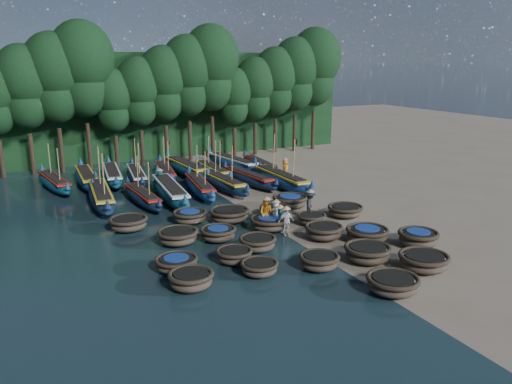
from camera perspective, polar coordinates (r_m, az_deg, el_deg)
name	(u,v)px	position (r m, az deg, el deg)	size (l,w,h in m)	color
ground	(266,223)	(29.49, 1.11, -3.56)	(120.00, 120.00, 0.00)	#7B6C5A
foliage_wall	(154,106)	(50.17, -11.63, 9.65)	(40.00, 3.00, 10.00)	black
coracle_3	(393,284)	(21.58, 15.35, -10.06)	(2.68, 2.68, 0.74)	brown
coracle_4	(424,261)	(24.21, 18.62, -7.48)	(2.82, 2.82, 0.78)	brown
coracle_5	(191,279)	(21.36, -7.44, -9.86)	(1.96, 1.96, 0.77)	brown
coracle_6	(259,267)	(22.49, 0.40, -8.62)	(2.09, 2.09, 0.64)	brown
coracle_7	(319,261)	(23.23, 7.23, -7.81)	(1.95, 1.95, 0.72)	brown
coracle_8	(368,253)	(24.42, 12.64, -6.77)	(2.43, 2.43, 0.82)	brown
coracle_9	(418,238)	(27.03, 18.04, -4.98)	(2.22, 2.22, 0.84)	brown
coracle_10	(176,263)	(23.19, -9.08, -8.02)	(1.99, 1.99, 0.66)	brown
coracle_11	(234,255)	(23.78, -2.50, -7.22)	(1.77, 1.77, 0.68)	brown
coracle_12	(258,243)	(25.19, 0.18, -5.83)	(2.27, 2.27, 0.74)	brown
coracle_13	(324,231)	(26.97, 7.76, -4.46)	(2.34, 2.34, 0.80)	brown
coracle_14	(367,234)	(27.08, 12.59, -4.66)	(2.79, 2.79, 0.76)	brown
coracle_15	(178,236)	(26.37, -8.92, -5.00)	(2.56, 2.56, 0.78)	brown
coracle_16	(218,233)	(26.60, -4.34, -4.73)	(1.93, 1.93, 0.73)	brown
coracle_17	(270,222)	(28.18, 1.60, -3.50)	(2.84, 2.84, 0.77)	brown
coracle_18	(312,218)	(29.30, 6.37, -3.03)	(1.91, 1.91, 0.64)	brown
coracle_19	(345,210)	(31.03, 10.16, -2.07)	(2.64, 2.64, 0.71)	brown
coracle_20	(129,223)	(28.96, -14.36, -3.46)	(2.49, 2.49, 0.78)	brown
coracle_21	(190,216)	(29.62, -7.57, -2.75)	(2.37, 2.37, 0.73)	brown
coracle_22	(229,214)	(29.62, -3.07, -2.58)	(2.54, 2.54, 0.79)	brown
coracle_23	(275,210)	(30.58, 2.14, -2.11)	(1.87, 1.87, 0.69)	brown
coracle_24	(290,201)	(32.45, 3.93, -1.01)	(2.83, 2.83, 0.80)	brown
long_boat_2	(101,196)	(34.62, -17.27, -0.42)	(2.23, 8.74, 3.72)	#10213D
long_boat_3	(142,197)	(34.10, -12.86, -0.52)	(1.68, 7.24, 3.08)	#10213D
long_boat_4	(170,191)	(34.65, -9.80, 0.10)	(2.38, 9.19, 1.62)	navy
long_boat_5	(200,186)	(36.00, -6.46, 0.64)	(2.37, 7.78, 3.33)	navy
long_boat_6	(222,182)	(36.98, -3.94, 1.13)	(1.91, 8.23, 3.50)	#10213D
long_boat_7	(249,178)	(38.38, -0.85, 1.62)	(2.16, 7.76, 1.37)	#10213D
long_boat_8	(281,179)	(37.63, 2.84, 1.48)	(1.60, 9.12, 3.87)	navy
long_boat_9	(54,182)	(39.93, -22.07, 1.04)	(2.48, 7.66, 3.29)	navy
long_boat_10	(86,178)	(40.41, -18.82, 1.55)	(1.75, 8.35, 1.47)	navy
long_boat_11	(112,175)	(40.78, -16.10, 1.88)	(2.40, 8.28, 1.47)	navy
long_boat_12	(137,175)	(40.32, -13.49, 1.86)	(2.30, 7.70, 3.30)	#10213D
long_boat_13	(165,172)	(40.99, -10.31, 2.23)	(2.52, 7.58, 3.26)	navy
long_boat_14	(186,168)	(41.96, -7.99, 2.74)	(2.16, 8.98, 1.58)	navy
long_boat_15	(213,171)	(41.16, -4.96, 2.46)	(1.32, 7.53, 3.20)	navy
long_boat_16	(233,163)	(43.79, -2.68, 3.36)	(2.68, 8.74, 1.55)	navy
long_boat_17	(259,165)	(43.28, 0.39, 3.13)	(1.91, 7.54, 1.33)	#10213D
fisherman_0	(276,213)	(28.44, 2.29, -2.44)	(0.92, 0.90, 1.80)	silver
fisherman_1	(280,217)	(27.73, 2.77, -2.89)	(0.52, 0.56, 1.70)	#1C6F75
fisherman_2	(267,212)	(28.32, 1.21, -2.36)	(1.10, 1.09, 1.99)	orange
fisherman_3	(310,205)	(30.07, 6.21, -1.43)	(1.20, 1.33, 1.99)	black
fisherman_4	(286,220)	(27.27, 3.45, -3.24)	(0.94, 0.52, 1.78)	silver
fisherman_5	(160,180)	(37.10, -10.90, 1.39)	(1.56, 0.93, 1.80)	#1C6F75
fisherman_6	(285,168)	(40.30, 3.34, 2.75)	(0.71, 0.90, 1.82)	orange
tree_2	(24,86)	(44.82, -24.99, 10.97)	(4.51, 4.51, 10.63)	black
tree_3	(54,76)	(44.94, -22.11, 12.13)	(4.92, 4.92, 11.60)	black
tree_4	(82,68)	(45.18, -19.22, 13.26)	(5.34, 5.34, 12.58)	black
tree_5	(113,100)	(45.68, -16.04, 10.11)	(3.68, 3.68, 8.68)	black
tree_6	(139,91)	(46.12, -13.24, 11.17)	(4.09, 4.09, 9.65)	black
tree_7	(164,83)	(46.68, -10.49, 12.19)	(4.51, 4.51, 10.63)	black
tree_8	(188,75)	(47.36, -7.80, 13.15)	(4.92, 4.92, 11.60)	black
tree_9	(211,67)	(48.14, -5.16, 14.05)	(5.34, 5.34, 12.58)	black
tree_10	(234,95)	(49.15, -2.55, 10.96)	(3.68, 3.68, 8.68)	black
tree_11	(255,88)	(50.09, -0.10, 11.82)	(4.09, 4.09, 9.65)	black
tree_12	(276,80)	(51.13, 2.26, 12.63)	(4.51, 4.51, 10.63)	black
tree_13	(296,73)	(52.25, 4.54, 13.39)	(4.92, 4.92, 11.60)	black
tree_14	(315,66)	(53.46, 6.73, 14.09)	(5.34, 5.34, 12.58)	black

